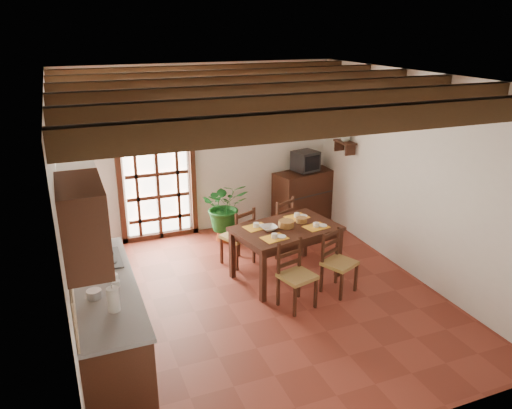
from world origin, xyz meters
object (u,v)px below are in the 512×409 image
chair_far_right (277,235)px  sideboard (304,196)px  dining_table (286,234)px  crt_tv (305,161)px  chair_near_left (296,287)px  potted_plant (225,207)px  kitchen_counter (107,322)px  pendant_lamp (285,130)px  chair_far_left (238,246)px  chair_near_right (338,273)px

chair_far_right → sideboard: size_ratio=0.84×
dining_table → crt_tv: bearing=45.2°
chair_near_left → potted_plant: (-0.17, 2.29, 0.30)m
dining_table → crt_tv: crt_tv is taller
kitchen_counter → pendant_lamp: pendant_lamp is taller
chair_far_left → potted_plant: 0.95m
potted_plant → pendant_lamp: bearing=-75.3°
kitchen_counter → crt_tv: kitchen_counter is taller
dining_table → crt_tv: (1.20, 1.80, 0.46)m
dining_table → chair_far_right: bearing=63.7°
chair_near_right → crt_tv: bearing=49.1°
chair_near_left → sideboard: 2.93m
kitchen_counter → chair_far_right: kitchen_counter is taller
sideboard → pendant_lamp: bearing=-138.0°
chair_far_right → dining_table: bearing=49.8°
sideboard → pendant_lamp: (-1.20, -1.71, 1.62)m
crt_tv → chair_far_right: bearing=-147.8°
chair_near_right → crt_tv: size_ratio=1.77×
chair_near_right → dining_table: bearing=102.7°
dining_table → chair_near_left: chair_near_left is taller
chair_far_left → chair_near_right: bearing=103.0°
chair_near_left → chair_near_right: (0.68, 0.13, -0.01)m
chair_far_right → crt_tv: 1.66m
chair_far_left → sideboard: bearing=-168.8°
dining_table → chair_near_right: (0.47, -0.63, -0.39)m
sideboard → pendant_lamp: pendant_lamp is taller
dining_table → chair_far_right: 0.87m
crt_tv → pendant_lamp: bearing=-139.3°
chair_near_right → potted_plant: (-0.85, 2.16, 0.31)m
kitchen_counter → chair_near_left: 2.32m
sideboard → potted_plant: potted_plant is taller
chair_near_left → sideboard: (1.41, 2.57, 0.19)m
dining_table → crt_tv: size_ratio=3.23×
chair_far_left → chair_far_right: size_ratio=0.96×
chair_far_right → sideboard: 1.45m
chair_far_left → crt_tv: (1.67, 1.17, 0.84)m
dining_table → chair_near_left: 0.88m
chair_near_left → chair_far_right: (0.41, 1.53, 0.02)m
chair_far_right → crt_tv: crt_tv is taller
sideboard → potted_plant: size_ratio=0.51×
chair_near_right → potted_plant: 2.34m
chair_near_left → sideboard: sideboard is taller
chair_near_left → potted_plant: bearing=79.5°
crt_tv → potted_plant: potted_plant is taller
chair_near_left → crt_tv: size_ratio=1.82×
potted_plant → pendant_lamp: size_ratio=2.54×
chair_near_left → chair_far_right: chair_far_right is taller
sideboard → potted_plant: bearing=177.2°
kitchen_counter → crt_tv: (3.71, 2.82, 0.64)m
chair_near_left → pendant_lamp: size_ratio=1.02×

